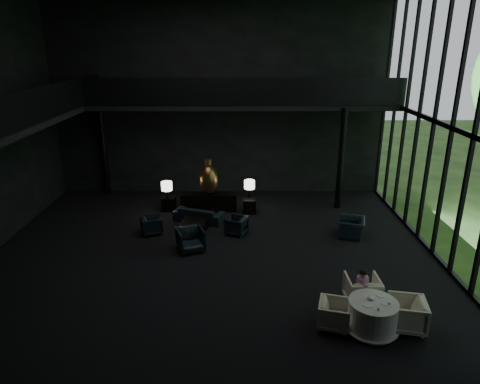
{
  "coord_description": "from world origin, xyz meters",
  "views": [
    {
      "loc": [
        0.86,
        -12.17,
        6.29
      ],
      "look_at": [
        0.86,
        0.5,
        1.88
      ],
      "focal_mm": 32.0,
      "sensor_mm": 36.0,
      "label": 1
    }
  ],
  "objects_px": {
    "side_table_left": "(169,203)",
    "child": "(363,281)",
    "dining_chair_north": "(362,288)",
    "table_lamp_left": "(167,187)",
    "lounge_armchair_east": "(236,226)",
    "lounge_armchair_south": "(190,238)",
    "console": "(209,202)",
    "bronze_urn": "(208,179)",
    "table_lamp_right": "(249,185)",
    "dining_table": "(372,318)",
    "dining_chair_west": "(334,314)",
    "lounge_armchair_west": "(152,225)",
    "side_table_right": "(249,206)",
    "sofa": "(199,213)",
    "coffee_table": "(194,226)",
    "dining_chair_east": "(407,312)",
    "window_armchair": "(352,226)"
  },
  "relations": [
    {
      "from": "side_table_left",
      "to": "child",
      "type": "xyz_separation_m",
      "value": [
        5.85,
        -6.66,
        0.48
      ]
    },
    {
      "from": "dining_chair_north",
      "to": "table_lamp_left",
      "type": "bearing_deg",
      "value": -46.85
    },
    {
      "from": "lounge_armchair_east",
      "to": "lounge_armchair_south",
      "type": "xyz_separation_m",
      "value": [
        -1.45,
        -1.26,
        0.13
      ]
    },
    {
      "from": "console",
      "to": "dining_chair_north",
      "type": "xyz_separation_m",
      "value": [
        4.33,
        -6.45,
        0.1
      ]
    },
    {
      "from": "table_lamp_left",
      "to": "bronze_urn",
      "type": "bearing_deg",
      "value": 8.24
    },
    {
      "from": "console",
      "to": "side_table_left",
      "type": "bearing_deg",
      "value": 179.08
    },
    {
      "from": "table_lamp_right",
      "to": "lounge_armchair_east",
      "type": "relative_size",
      "value": 1.14
    },
    {
      "from": "child",
      "to": "lounge_armchair_south",
      "type": "bearing_deg",
      "value": -34.41
    },
    {
      "from": "console",
      "to": "dining_chair_north",
      "type": "bearing_deg",
      "value": -56.15
    },
    {
      "from": "console",
      "to": "dining_table",
      "type": "height_order",
      "value": "dining_table"
    },
    {
      "from": "dining_chair_west",
      "to": "bronze_urn",
      "type": "bearing_deg",
      "value": 40.25
    },
    {
      "from": "lounge_armchair_south",
      "to": "dining_table",
      "type": "height_order",
      "value": "lounge_armchair_south"
    },
    {
      "from": "lounge_armchair_west",
      "to": "child",
      "type": "relative_size",
      "value": 0.99
    },
    {
      "from": "child",
      "to": "dining_chair_north",
      "type": "bearing_deg",
      "value": -113.0
    },
    {
      "from": "lounge_armchair_west",
      "to": "dining_table",
      "type": "relative_size",
      "value": 0.49
    },
    {
      "from": "console",
      "to": "child",
      "type": "relative_size",
      "value": 3.51
    },
    {
      "from": "side_table_right",
      "to": "table_lamp_left",
      "type": "bearing_deg",
      "value": -179.71
    },
    {
      "from": "lounge_armchair_west",
      "to": "dining_chair_north",
      "type": "xyz_separation_m",
      "value": [
        6.17,
        -4.26,
        0.14
      ]
    },
    {
      "from": "side_table_left",
      "to": "sofa",
      "type": "distance_m",
      "value": 1.7
    },
    {
      "from": "lounge_armchair_east",
      "to": "coffee_table",
      "type": "xyz_separation_m",
      "value": [
        -1.5,
        0.24,
        -0.11
      ]
    },
    {
      "from": "sofa",
      "to": "table_lamp_right",
      "type": "bearing_deg",
      "value": -130.82
    },
    {
      "from": "bronze_urn",
      "to": "lounge_armchair_west",
      "type": "distance_m",
      "value": 3.04
    },
    {
      "from": "sofa",
      "to": "coffee_table",
      "type": "relative_size",
      "value": 1.9
    },
    {
      "from": "sofa",
      "to": "lounge_armchair_east",
      "type": "xyz_separation_m",
      "value": [
        1.4,
        -1.15,
        -0.02
      ]
    },
    {
      "from": "lounge_armchair_south",
      "to": "dining_table",
      "type": "relative_size",
      "value": 0.69
    },
    {
      "from": "side_table_right",
      "to": "lounge_armchair_west",
      "type": "xyz_separation_m",
      "value": [
        -3.44,
        -1.98,
        0.04
      ]
    },
    {
      "from": "console",
      "to": "table_lamp_left",
      "type": "relative_size",
      "value": 3.11
    },
    {
      "from": "table_lamp_right",
      "to": "child",
      "type": "bearing_deg",
      "value": -68.26
    },
    {
      "from": "lounge_armchair_south",
      "to": "coffee_table",
      "type": "distance_m",
      "value": 1.52
    },
    {
      "from": "lounge_armchair_east",
      "to": "side_table_right",
      "type": "bearing_deg",
      "value": -169.94
    },
    {
      "from": "lounge_armchair_west",
      "to": "coffee_table",
      "type": "relative_size",
      "value": 0.72
    },
    {
      "from": "sofa",
      "to": "lounge_armchair_south",
      "type": "xyz_separation_m",
      "value": [
        -0.05,
        -2.41,
        0.11
      ]
    },
    {
      "from": "side_table_left",
      "to": "dining_chair_north",
      "type": "height_order",
      "value": "dining_chair_north"
    },
    {
      "from": "lounge_armchair_east",
      "to": "coffee_table",
      "type": "distance_m",
      "value": 1.52
    },
    {
      "from": "table_lamp_left",
      "to": "lounge_armchair_west",
      "type": "distance_m",
      "value": 2.12
    },
    {
      "from": "coffee_table",
      "to": "child",
      "type": "distance_m",
      "value": 6.61
    },
    {
      "from": "sofa",
      "to": "coffee_table",
      "type": "bearing_deg",
      "value": 102.8
    },
    {
      "from": "lounge_armchair_west",
      "to": "lounge_armchair_south",
      "type": "distance_m",
      "value": 1.98
    },
    {
      "from": "coffee_table",
      "to": "console",
      "type": "bearing_deg",
      "value": 78.46
    },
    {
      "from": "sofa",
      "to": "dining_chair_east",
      "type": "distance_m",
      "value": 8.35
    },
    {
      "from": "coffee_table",
      "to": "side_table_right",
      "type": "bearing_deg",
      "value": 41.46
    },
    {
      "from": "bronze_urn",
      "to": "lounge_armchair_east",
      "type": "distance_m",
      "value": 2.68
    },
    {
      "from": "sofa",
      "to": "console",
      "type": "bearing_deg",
      "value": -86.38
    },
    {
      "from": "side_table_right",
      "to": "window_armchair",
      "type": "distance_m",
      "value": 4.1
    },
    {
      "from": "sofa",
      "to": "dining_chair_west",
      "type": "distance_m",
      "value": 7.35
    },
    {
      "from": "coffee_table",
      "to": "child",
      "type": "bearing_deg",
      "value": -44.98
    },
    {
      "from": "side_table_right",
      "to": "lounge_armchair_west",
      "type": "bearing_deg",
      "value": -150.04
    },
    {
      "from": "dining_chair_north",
      "to": "child",
      "type": "height_order",
      "value": "child"
    },
    {
      "from": "dining_table",
      "to": "dining_chair_east",
      "type": "bearing_deg",
      "value": 4.53
    },
    {
      "from": "dining_chair_east",
      "to": "sofa",
      "type": "bearing_deg",
      "value": -129.06
    }
  ]
}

